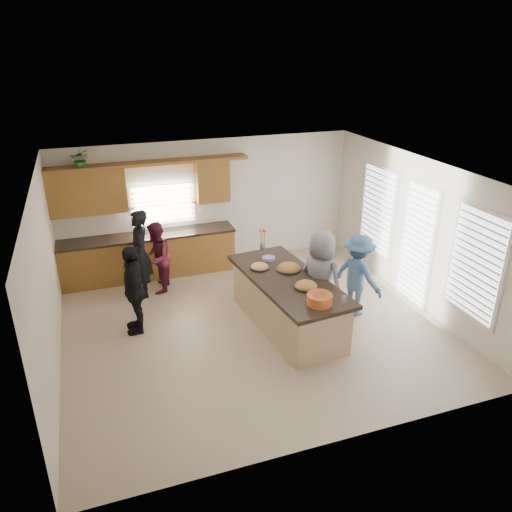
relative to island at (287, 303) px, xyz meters
name	(u,v)px	position (x,y,z in m)	size (l,w,h in m)	color
floor	(253,326)	(-0.58, 0.19, -0.45)	(6.50, 6.50, 0.00)	tan
room_shell	(253,226)	(-0.58, 0.19, 1.45)	(6.52, 6.02, 2.81)	silver
back_cabinetry	(145,236)	(-2.04, 2.93, 0.46)	(4.08, 0.66, 2.46)	olive
right_wall_glazing	(419,237)	(2.64, 0.06, 0.89)	(0.06, 4.00, 2.25)	white
island	(287,303)	(0.00, 0.00, 0.00)	(1.43, 2.81, 0.95)	tan
platter_front	(306,286)	(0.14, -0.42, 0.52)	(0.41, 0.41, 0.16)	black
platter_mid	(289,268)	(0.14, 0.31, 0.53)	(0.46, 0.46, 0.18)	black
platter_back	(260,267)	(-0.33, 0.54, 0.52)	(0.35, 0.35, 0.14)	black
salad_bowl	(320,299)	(0.11, -1.00, 0.59)	(0.40, 0.40, 0.16)	#DA5F28
clear_cup	(344,299)	(0.50, -1.07, 0.55)	(0.09, 0.09, 0.11)	white
plate_stack	(269,258)	(-0.04, 0.85, 0.52)	(0.24, 0.24, 0.05)	#A083BF
flower_vase	(263,239)	(-0.01, 1.26, 0.75)	(0.14, 0.14, 0.45)	silver
potted_plant	(81,159)	(-3.11, 3.01, 2.15)	(0.36, 0.31, 0.40)	#2E712D
woman_left_back	(140,254)	(-2.26, 2.05, 0.43)	(0.64, 0.42, 1.77)	black
woman_left_mid	(156,258)	(-1.95, 2.11, 0.28)	(0.71, 0.55, 1.46)	#5A1B2F
woman_left_front	(134,289)	(-2.54, 0.75, 0.35)	(0.94, 0.39, 1.60)	black
woman_right_back	(358,275)	(1.38, 0.01, 0.33)	(1.01, 0.58, 1.56)	#3E6388
woman_right_front	(320,278)	(0.59, -0.06, 0.42)	(0.86, 0.56, 1.75)	slate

